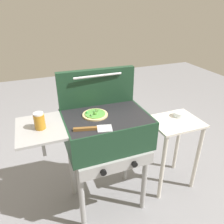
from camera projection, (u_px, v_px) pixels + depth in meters
ground_plane at (107, 199)px, 2.05m from camera, size 8.00×8.00×0.00m
grill at (105, 132)px, 1.70m from camera, size 0.96×0.53×0.90m
grill_lid_open at (97, 87)px, 1.75m from camera, size 0.63×0.09×0.30m
pizza_veggie at (95, 114)px, 1.64m from camera, size 0.19×0.19×0.04m
sauce_jar at (39, 121)px, 1.45m from camera, size 0.07×0.07×0.12m
spatula at (93, 129)px, 1.46m from camera, size 0.27×0.12×0.02m
prep_table at (173, 140)px, 2.03m from camera, size 0.44×0.36×0.72m
topping_bowl_near at (179, 114)px, 2.00m from camera, size 0.10×0.10×0.04m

